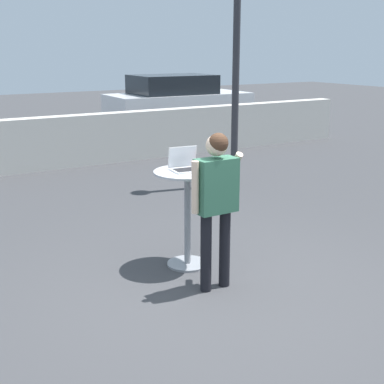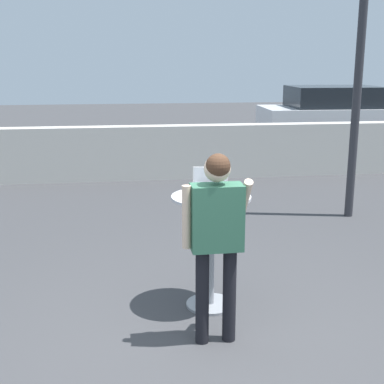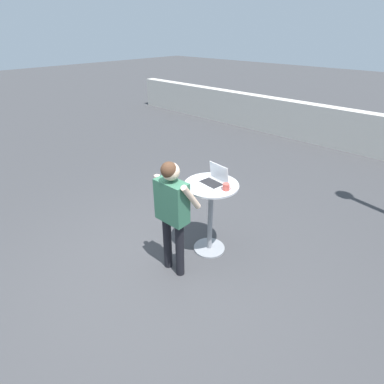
% 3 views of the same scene
% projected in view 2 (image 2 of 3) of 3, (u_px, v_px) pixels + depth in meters
% --- Properties ---
extents(ground_plane, '(50.00, 50.00, 0.00)m').
position_uv_depth(ground_plane, '(212.00, 354.00, 4.23)').
color(ground_plane, '#3D3D3F').
extents(pavement_kerb, '(15.61, 0.35, 1.04)m').
position_uv_depth(pavement_kerb, '(155.00, 153.00, 10.35)').
color(pavement_kerb, beige).
rests_on(pavement_kerb, ground_plane).
extents(cafe_table, '(0.72, 0.72, 1.07)m').
position_uv_depth(cafe_table, '(211.00, 234.00, 4.90)').
color(cafe_table, gray).
rests_on(cafe_table, ground_plane).
extents(laptop, '(0.35, 0.31, 0.25)m').
position_uv_depth(laptop, '(211.00, 189.00, 4.85)').
color(laptop, silver).
rests_on(laptop, cafe_table).
extents(coffee_mug, '(0.12, 0.09, 0.09)m').
position_uv_depth(coffee_mug, '(237.00, 190.00, 4.84)').
color(coffee_mug, '#C14C42').
rests_on(coffee_mug, cafe_table).
extents(standing_person, '(0.55, 0.35, 1.58)m').
position_uv_depth(standing_person, '(217.00, 226.00, 4.20)').
color(standing_person, black).
rests_on(standing_person, ground_plane).
extents(parked_car_near_street, '(4.08, 2.01, 1.61)m').
position_uv_depth(parked_car_near_street, '(338.00, 117.00, 13.80)').
color(parked_car_near_street, silver).
rests_on(parked_car_near_street, ground_plane).
extents(street_lamp, '(0.32, 0.32, 4.61)m').
position_uv_depth(street_lamp, '(363.00, 8.00, 7.28)').
color(street_lamp, '#2D2D33').
rests_on(street_lamp, ground_plane).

